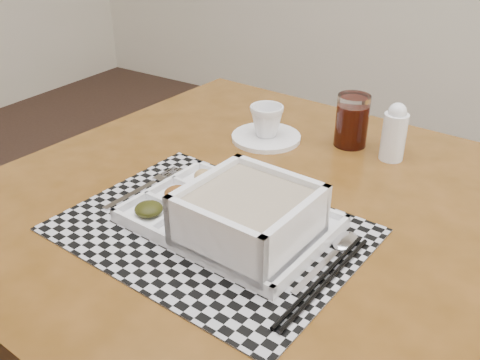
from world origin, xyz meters
name	(u,v)px	position (x,y,z in m)	size (l,w,h in m)	color
dining_table	(258,230)	(-0.02, 0.44, 0.64)	(1.01, 1.01, 0.71)	#51320E
placemat	(211,230)	(-0.03, 0.31, 0.71)	(0.46, 0.35, 0.00)	#B0AFB7
serving_tray	(241,218)	(0.03, 0.32, 0.75)	(0.33, 0.24, 0.09)	white
fork	(145,186)	(-0.21, 0.35, 0.71)	(0.03, 0.19, 0.00)	#BBBBC2
spoon	(341,245)	(0.17, 0.38, 0.71)	(0.04, 0.18, 0.01)	#BBBBC2
chopsticks	(324,280)	(0.18, 0.29, 0.72)	(0.03, 0.24, 0.01)	black
saucer	(266,137)	(-0.13, 0.66, 0.71)	(0.15, 0.15, 0.01)	white
cup	(267,121)	(-0.13, 0.66, 0.75)	(0.07, 0.07, 0.07)	white
juice_glass	(352,122)	(0.03, 0.73, 0.76)	(0.07, 0.07, 0.11)	white
creamer_bottle	(394,133)	(0.13, 0.71, 0.77)	(0.05, 0.05, 0.12)	white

